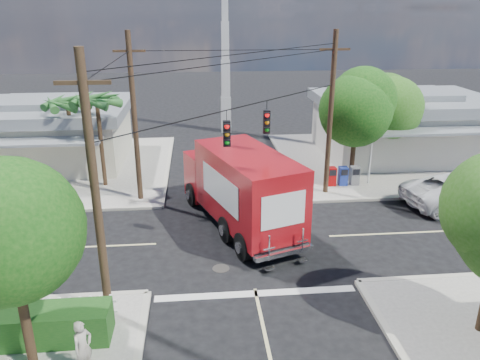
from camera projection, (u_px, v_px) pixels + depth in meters
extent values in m
plane|color=black|center=(244.00, 240.00, 21.43)|extent=(120.00, 120.00, 0.00)
cube|color=gray|center=(384.00, 159.00, 32.65)|extent=(14.00, 14.00, 0.14)
cube|color=#B4AF9F|center=(286.00, 162.00, 32.03)|extent=(0.25, 14.00, 0.14)
cube|color=#B4AF9F|center=(432.00, 197.00, 26.11)|extent=(14.00, 0.25, 0.14)
cube|color=gray|center=(61.00, 169.00, 30.71)|extent=(14.00, 14.00, 0.14)
cube|color=#B4AF9F|center=(168.00, 165.00, 31.32)|extent=(0.25, 14.00, 0.14)
cube|color=#B4AF9F|center=(25.00, 212.00, 24.17)|extent=(14.00, 0.25, 0.14)
cube|color=beige|center=(229.00, 169.00, 30.77)|extent=(0.12, 12.00, 0.01)
cube|color=beige|center=(452.00, 231.00, 22.31)|extent=(12.00, 0.12, 0.01)
cube|color=beige|center=(18.00, 250.00, 20.55)|extent=(12.00, 0.12, 0.01)
cube|color=silver|center=(256.00, 293.00, 17.41)|extent=(7.50, 0.40, 0.01)
cube|color=silver|center=(402.00, 130.00, 33.10)|extent=(11.00, 8.00, 3.40)
cube|color=gray|center=(406.00, 102.00, 32.39)|extent=(11.80, 8.80, 0.70)
cube|color=gray|center=(407.00, 94.00, 32.22)|extent=(6.05, 4.40, 0.50)
cube|color=gray|center=(439.00, 131.00, 28.11)|extent=(9.90, 1.80, 0.15)
cylinder|color=silver|center=(370.00, 160.00, 27.48)|extent=(0.12, 0.12, 2.90)
cube|color=beige|center=(48.00, 138.00, 31.44)|extent=(10.00, 8.00, 3.20)
cube|color=gray|center=(44.00, 110.00, 30.76)|extent=(10.80, 8.80, 0.70)
cube|color=gray|center=(43.00, 102.00, 30.59)|extent=(5.50, 4.40, 0.50)
cube|color=gray|center=(20.00, 142.00, 26.48)|extent=(9.00, 1.80, 0.15)
cylinder|color=silver|center=(92.00, 167.00, 26.56)|extent=(0.12, 0.12, 2.70)
cube|color=silver|center=(226.00, 114.00, 39.63)|extent=(0.80, 0.80, 3.00)
cube|color=silver|center=(226.00, 79.00, 38.59)|extent=(0.70, 0.70, 3.00)
cube|color=silver|center=(225.00, 41.00, 37.55)|extent=(0.60, 0.60, 3.00)
cube|color=silver|center=(225.00, 1.00, 36.51)|extent=(0.50, 0.50, 3.00)
cylinder|color=#422D1C|center=(24.00, 312.00, 13.12)|extent=(0.28, 0.28, 3.71)
sphere|color=#0F490F|center=(10.00, 238.00, 12.31)|extent=(3.71, 3.71, 3.71)
sphere|color=#0F490F|center=(20.00, 246.00, 12.10)|extent=(3.25, 3.25, 3.25)
cylinder|color=#422D1C|center=(353.00, 148.00, 27.66)|extent=(0.28, 0.28, 4.10)
sphere|color=#0F490F|center=(357.00, 105.00, 26.77)|extent=(4.10, 4.10, 4.10)
sphere|color=#0F490F|center=(350.00, 100.00, 26.83)|extent=(3.33, 3.33, 3.33)
sphere|color=#0F490F|center=(365.00, 109.00, 26.56)|extent=(3.58, 3.58, 3.58)
cylinder|color=#422D1C|center=(381.00, 141.00, 30.03)|extent=(0.28, 0.28, 3.58)
sphere|color=#286514|center=(385.00, 107.00, 29.25)|extent=(3.58, 3.58, 3.58)
sphere|color=#286514|center=(378.00, 103.00, 29.33)|extent=(2.91, 2.91, 2.91)
sphere|color=#286514|center=(392.00, 109.00, 29.04)|extent=(3.14, 3.14, 3.14)
cylinder|color=#422D1C|center=(101.00, 144.00, 26.86)|extent=(0.24, 0.24, 5.00)
cone|color=#2D692B|center=(113.00, 99.00, 26.03)|extent=(0.50, 2.06, 0.98)
cone|color=#2D692B|center=(109.00, 97.00, 26.66)|extent=(1.92, 1.68, 0.98)
cone|color=#2D692B|center=(96.00, 96.00, 26.76)|extent=(2.12, 0.95, 0.98)
cone|color=#2D692B|center=(83.00, 98.00, 26.25)|extent=(1.34, 2.07, 0.98)
cone|color=#2D692B|center=(80.00, 101.00, 25.52)|extent=(1.34, 2.07, 0.98)
cone|color=#2D692B|center=(89.00, 102.00, 25.12)|extent=(2.12, 0.95, 0.98)
cone|color=#2D692B|center=(105.00, 101.00, 25.35)|extent=(1.92, 1.68, 0.98)
cylinder|color=#422D1C|center=(72.00, 141.00, 28.15)|extent=(0.24, 0.24, 4.60)
cone|color=#2D692B|center=(83.00, 101.00, 27.40)|extent=(0.50, 2.06, 0.98)
cone|color=#2D692B|center=(80.00, 99.00, 28.02)|extent=(1.92, 1.68, 0.98)
cone|color=#2D692B|center=(67.00, 99.00, 28.12)|extent=(2.12, 0.95, 0.98)
cone|color=#2D692B|center=(55.00, 101.00, 27.61)|extent=(1.34, 2.07, 0.98)
cone|color=#2D692B|center=(51.00, 103.00, 26.88)|extent=(1.34, 2.07, 0.98)
cone|color=#2D692B|center=(60.00, 105.00, 26.48)|extent=(2.12, 0.95, 0.98)
cone|color=#2D692B|center=(74.00, 104.00, 26.71)|extent=(1.92, 1.68, 0.98)
cylinder|color=#473321|center=(96.00, 196.00, 14.55)|extent=(0.28, 0.28, 9.00)
cube|color=#473321|center=(83.00, 83.00, 13.34)|extent=(1.60, 0.12, 0.12)
cylinder|color=#473321|center=(330.00, 116.00, 25.18)|extent=(0.28, 0.28, 9.00)
cube|color=#473321|center=(335.00, 49.00, 23.97)|extent=(1.60, 0.12, 0.12)
cylinder|color=#473321|center=(135.00, 121.00, 24.27)|extent=(0.28, 0.28, 9.00)
cube|color=#473321|center=(129.00, 51.00, 23.05)|extent=(1.60, 0.12, 0.12)
cylinder|color=black|center=(245.00, 106.00, 19.28)|extent=(10.43, 10.43, 0.04)
cube|color=black|center=(227.00, 134.00, 18.79)|extent=(0.30, 0.24, 1.05)
sphere|color=red|center=(227.00, 126.00, 18.55)|extent=(0.20, 0.20, 0.20)
cube|color=black|center=(267.00, 122.00, 20.73)|extent=(0.30, 0.24, 1.05)
sphere|color=red|center=(267.00, 115.00, 20.49)|extent=(0.20, 0.20, 0.20)
cube|color=silver|center=(26.00, 316.00, 15.34)|extent=(5.94, 0.05, 0.08)
cube|color=silver|center=(24.00, 306.00, 15.20)|extent=(5.94, 0.05, 0.08)
cube|color=silver|center=(112.00, 308.00, 15.54)|extent=(0.09, 0.06, 1.00)
cube|color=#164515|center=(9.00, 327.00, 14.51)|extent=(6.20, 1.20, 1.10)
cube|color=#B2080A|center=(331.00, 176.00, 27.49)|extent=(0.50, 0.50, 1.10)
cube|color=navy|center=(343.00, 176.00, 27.55)|extent=(0.50, 0.50, 1.10)
cube|color=slate|center=(354.00, 175.00, 27.62)|extent=(0.50, 0.50, 1.10)
cube|color=black|center=(239.00, 213.00, 22.81)|extent=(5.29, 9.02, 0.28)
cube|color=#A71017|center=(213.00, 174.00, 25.39)|extent=(3.14, 2.67, 2.44)
cube|color=black|center=(207.00, 163.00, 25.89)|extent=(2.29, 1.04, 1.05)
cube|color=silver|center=(207.00, 182.00, 26.51)|extent=(2.45, 0.98, 0.39)
cube|color=#A71017|center=(248.00, 188.00, 21.38)|extent=(4.76, 7.00, 3.22)
cube|color=white|center=(275.00, 180.00, 21.88)|extent=(1.35, 3.78, 1.44)
cube|color=white|center=(220.00, 189.00, 20.77)|extent=(1.35, 3.78, 1.44)
cube|color=white|center=(283.00, 210.00, 18.57)|extent=(1.89, 0.69, 1.44)
cube|color=silver|center=(284.00, 253.00, 19.08)|extent=(2.60, 1.15, 0.20)
cube|color=silver|center=(269.00, 248.00, 18.50)|extent=(0.49, 0.23, 1.11)
cube|color=silver|center=(302.00, 241.00, 19.11)|extent=(0.49, 0.23, 1.11)
cylinder|color=black|center=(192.00, 194.00, 25.05)|extent=(0.74, 1.27, 1.22)
cylinder|color=black|center=(236.00, 187.00, 26.06)|extent=(0.74, 1.27, 1.22)
cylinder|color=black|center=(243.00, 247.00, 19.57)|extent=(0.74, 1.27, 1.22)
cylinder|color=black|center=(296.00, 235.00, 20.58)|extent=(0.74, 1.27, 1.22)
imported|color=silver|center=(460.00, 191.00, 24.81)|extent=(6.52, 3.75, 1.71)
imported|color=#BDB3A3|center=(83.00, 347.00, 13.22)|extent=(0.70, 0.73, 1.68)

